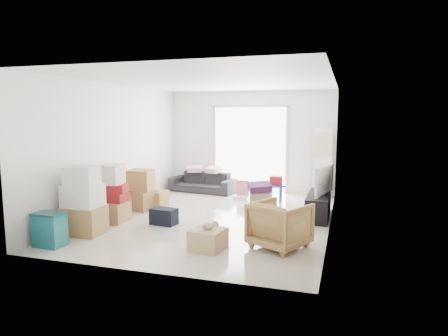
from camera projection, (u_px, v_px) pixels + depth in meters
name	position (u px, v px, depth m)	size (l,w,h in m)	color
room_shell	(215.00, 151.00, 7.91)	(4.98, 6.48, 3.18)	beige
sliding_door	(250.00, 146.00, 10.75)	(2.10, 0.04, 2.33)	white
ac_tower	(323.00, 163.00, 9.91)	(0.45, 0.30, 1.75)	white
tv_console	(318.00, 205.00, 8.06)	(0.43, 1.43, 0.48)	black
television	(319.00, 191.00, 8.02)	(1.00, 0.58, 0.13)	black
sofa	(203.00, 179.00, 10.75)	(1.80, 0.53, 0.70)	black
pillow_left	(194.00, 163.00, 10.80)	(0.40, 0.31, 0.12)	#EDADC3
pillow_right	(213.00, 164.00, 10.61)	(0.38, 0.30, 0.13)	#EDADC3
armchair	(280.00, 223.00, 6.16)	(0.78, 0.73, 0.80)	tan
storage_bins	(50.00, 229.00, 6.24)	(0.47, 0.33, 0.54)	#165E66
box_stack_a	(83.00, 204.00, 6.87)	(0.68, 0.58, 1.19)	brown
box_stack_b	(112.00, 197.00, 7.69)	(0.64, 0.58, 1.12)	brown
box_stack_c	(141.00, 190.00, 8.72)	(0.69, 0.62, 0.87)	brown
loose_box	(156.00, 199.00, 8.92)	(0.44, 0.44, 0.37)	brown
duffel_bag	(164.00, 216.00, 7.52)	(0.48, 0.29, 0.31)	black
ottoman	(259.00, 202.00, 8.55)	(0.42, 0.42, 0.42)	#9C905B
blanket	(260.00, 189.00, 8.52)	(0.46, 0.46, 0.14)	#4B2050
kids_table	(276.00, 184.00, 9.54)	(0.47, 0.47, 0.61)	#111EBF
toy_walker	(242.00, 194.00, 9.82)	(0.36, 0.32, 0.46)	silver
wood_crate	(208.00, 239.00, 6.10)	(0.48, 0.48, 0.32)	tan
plush_bunny	(210.00, 225.00, 6.07)	(0.26, 0.16, 0.13)	#B2ADA8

